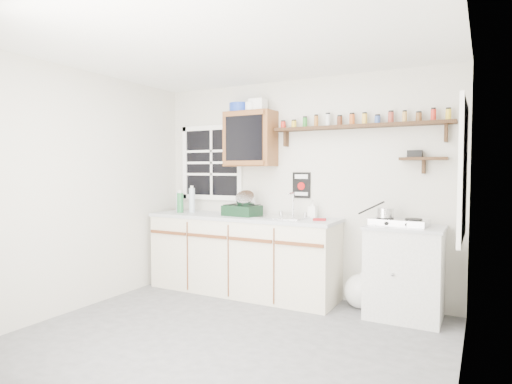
% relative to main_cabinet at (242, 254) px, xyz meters
% --- Properties ---
extents(room, '(3.64, 3.24, 2.54)m').
position_rel_main_cabinet_xyz_m(room, '(0.58, -1.30, 0.79)').
color(room, '#4F4F51').
rests_on(room, ground).
extents(main_cabinet, '(2.31, 0.63, 0.92)m').
position_rel_main_cabinet_xyz_m(main_cabinet, '(0.00, 0.00, 0.00)').
color(main_cabinet, beige).
rests_on(main_cabinet, floor).
extents(right_cabinet, '(0.73, 0.57, 0.91)m').
position_rel_main_cabinet_xyz_m(right_cabinet, '(1.83, 0.03, -0.01)').
color(right_cabinet, '#BBBAB4').
rests_on(right_cabinet, floor).
extents(sink, '(0.52, 0.44, 0.29)m').
position_rel_main_cabinet_xyz_m(sink, '(0.54, 0.01, 0.47)').
color(sink, silver).
rests_on(sink, main_cabinet).
extents(upper_cabinet, '(0.60, 0.32, 0.65)m').
position_rel_main_cabinet_xyz_m(upper_cabinet, '(0.03, 0.14, 1.36)').
color(upper_cabinet, brown).
rests_on(upper_cabinet, wall_back).
extents(upper_cabinet_clutter, '(0.46, 0.24, 0.14)m').
position_rel_main_cabinet_xyz_m(upper_cabinet_clutter, '(-0.01, 0.14, 1.75)').
color(upper_cabinet_clutter, '#1938A5').
rests_on(upper_cabinet_clutter, upper_cabinet).
extents(spice_shelf, '(1.91, 0.18, 0.35)m').
position_rel_main_cabinet_xyz_m(spice_shelf, '(1.31, 0.21, 1.47)').
color(spice_shelf, black).
rests_on(spice_shelf, wall_back).
extents(secondary_shelf, '(0.45, 0.16, 0.24)m').
position_rel_main_cabinet_xyz_m(secondary_shelf, '(1.94, 0.22, 1.12)').
color(secondary_shelf, black).
rests_on(secondary_shelf, wall_back).
extents(warning_sign, '(0.22, 0.02, 0.30)m').
position_rel_main_cabinet_xyz_m(warning_sign, '(0.63, 0.29, 0.82)').
color(warning_sign, black).
rests_on(warning_sign, wall_back).
extents(window_back, '(0.93, 0.03, 0.98)m').
position_rel_main_cabinet_xyz_m(window_back, '(-0.62, 0.29, 1.09)').
color(window_back, black).
rests_on(window_back, wall_back).
extents(window_right, '(0.03, 0.78, 1.08)m').
position_rel_main_cabinet_xyz_m(window_right, '(2.37, -0.75, 0.99)').
color(window_right, black).
rests_on(window_right, wall_back).
extents(water_bottles, '(0.27, 0.17, 0.34)m').
position_rel_main_cabinet_xyz_m(water_bottles, '(-0.85, 0.01, 0.60)').
color(water_bottles, silver).
rests_on(water_bottles, main_cabinet).
extents(dish_rack, '(0.42, 0.33, 0.30)m').
position_rel_main_cabinet_xyz_m(dish_rack, '(0.02, 0.00, 0.55)').
color(dish_rack, black).
rests_on(dish_rack, main_cabinet).
extents(soap_bottle, '(0.09, 0.09, 0.20)m').
position_rel_main_cabinet_xyz_m(soap_bottle, '(0.81, 0.18, 0.56)').
color(soap_bottle, white).
rests_on(soap_bottle, main_cabinet).
extents(rag, '(0.16, 0.15, 0.02)m').
position_rel_main_cabinet_xyz_m(rag, '(0.97, -0.02, 0.47)').
color(rag, maroon).
rests_on(rag, main_cabinet).
extents(hotplate, '(0.56, 0.34, 0.08)m').
position_rel_main_cabinet_xyz_m(hotplate, '(1.78, 0.01, 0.48)').
color(hotplate, silver).
rests_on(hotplate, right_cabinet).
extents(saucepan, '(0.39, 0.23, 0.17)m').
position_rel_main_cabinet_xyz_m(saucepan, '(1.64, 0.01, 0.57)').
color(saucepan, silver).
rests_on(saucepan, hotplate).
extents(trash_bag, '(0.38, 0.34, 0.43)m').
position_rel_main_cabinet_xyz_m(trash_bag, '(1.39, 0.10, -0.28)').
color(trash_bag, silver).
rests_on(trash_bag, floor).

